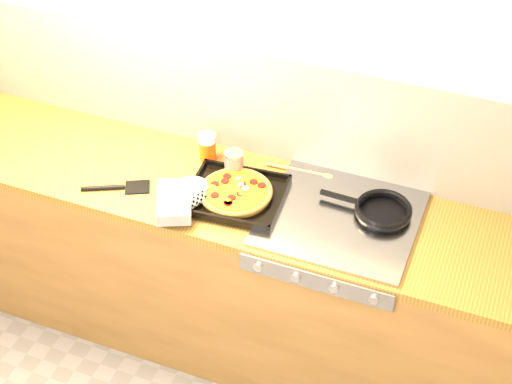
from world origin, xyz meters
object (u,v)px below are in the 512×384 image
at_px(tomato_can, 234,164).
at_px(juice_glass, 208,147).
at_px(pizza_on_tray, 219,194).
at_px(frying_pan, 382,210).

relative_size(tomato_can, juice_glass, 0.91).
height_order(pizza_on_tray, frying_pan, pizza_on_tray).
xyz_separation_m(pizza_on_tray, tomato_can, (-0.01, 0.18, 0.02)).
relative_size(pizza_on_tray, frying_pan, 1.34).
bearing_deg(frying_pan, pizza_on_tray, -166.48).
distance_m(pizza_on_tray, frying_pan, 0.65).
xyz_separation_m(pizza_on_tray, frying_pan, (0.63, 0.15, -0.01)).
bearing_deg(frying_pan, tomato_can, 177.13).
distance_m(frying_pan, juice_glass, 0.80).
bearing_deg(tomato_can, pizza_on_tray, -86.22).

